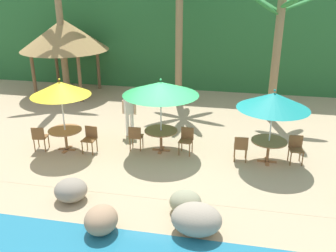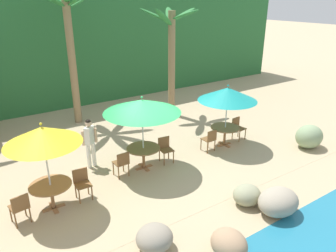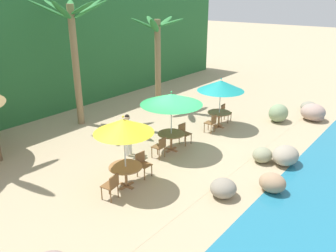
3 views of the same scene
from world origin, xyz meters
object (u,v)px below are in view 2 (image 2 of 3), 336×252
dining_table_green (143,151)px  chair_yellow_inland (20,207)px  palm_tree_second (69,30)px  chair_green_seaward (165,148)px  chair_green_inland (122,162)px  chair_teal_seaward (238,127)px  chair_teal_inland (210,139)px  chair_yellow_seaward (82,182)px  umbrella_green (142,106)px  umbrella_yellow (43,135)px  dining_table_teal (225,130)px  umbrella_teal (228,94)px  waiter_in_white (90,140)px  palm_tree_third (172,47)px  dining_table_yellow (51,189)px

dining_table_green → chair_yellow_inland: bearing=-168.7°
palm_tree_second → dining_table_green: bearing=-86.6°
chair_green_seaward → chair_green_inland: size_ratio=1.00×
chair_yellow_inland → chair_teal_seaward: (8.27, 0.80, 0.00)m
palm_tree_second → chair_teal_inland: bearing=-62.5°
chair_green_inland → chair_green_seaward: bearing=4.1°
chair_yellow_seaward → chair_green_seaward: (3.14, 0.53, 0.00)m
chair_green_inland → chair_teal_seaward: bearing=1.4°
chair_teal_inland → palm_tree_second: bearing=117.5°
umbrella_green → palm_tree_second: bearing=93.4°
umbrella_yellow → dining_table_teal: bearing=3.6°
umbrella_teal → waiter_in_white: (-4.87, 1.20, -1.04)m
chair_teal_seaward → chair_teal_inland: 1.71m
chair_green_inland → palm_tree_third: bearing=40.9°
umbrella_yellow → chair_green_seaward: bearing=8.3°
umbrella_yellow → chair_green_inland: 2.86m
dining_table_yellow → dining_table_teal: (6.61, 0.42, 0.00)m
chair_teal_seaward → palm_tree_third: bearing=98.0°
chair_green_inland → palm_tree_third: palm_tree_third is taller
chair_yellow_inland → umbrella_teal: size_ratio=0.36×
dining_table_green → palm_tree_third: size_ratio=0.22×
chair_green_inland → waiter_in_white: (-0.56, 1.16, 0.47)m
chair_green_seaward → dining_table_teal: (2.61, -0.16, 0.10)m
umbrella_yellow → umbrella_green: umbrella_green is taller
chair_yellow_seaward → palm_tree_third: 7.95m
umbrella_teal → chair_green_seaward: bearing=176.4°
chair_yellow_seaward → dining_table_green: size_ratio=0.79×
umbrella_green → dining_table_green: size_ratio=2.27×
dining_table_teal → palm_tree_third: palm_tree_third is taller
palm_tree_third → umbrella_yellow: bearing=-147.2°
umbrella_green → dining_table_teal: size_ratio=2.27×
dining_table_teal → palm_tree_second: bearing=124.4°
umbrella_green → chair_green_inland: bearing=-171.9°
dining_table_teal → waiter_in_white: 5.03m
umbrella_yellow → chair_teal_seaward: (7.45, 0.58, -1.64)m
dining_table_yellow → chair_green_seaward: (4.00, 0.58, -0.10)m
chair_teal_inland → palm_tree_third: palm_tree_third is taller
dining_table_yellow → umbrella_teal: 6.77m
palm_tree_third → waiter_in_white: 6.29m
dining_table_teal → chair_teal_seaward: 0.86m
umbrella_teal → dining_table_teal: bearing=90.0°
chair_green_inland → chair_teal_inland: bearing=-2.6°
umbrella_green → chair_teal_seaward: size_ratio=2.87×
palm_tree_second → umbrella_yellow: bearing=-115.4°
chair_yellow_inland → chair_green_inland: size_ratio=1.00×
palm_tree_third → chair_yellow_seaward: bearing=-144.0°
umbrella_green → chair_teal_inland: (2.62, -0.28, -1.66)m
chair_yellow_seaward → dining_table_green: chair_yellow_seaward is taller
umbrella_teal → chair_teal_seaward: umbrella_teal is taller
waiter_in_white → dining_table_green: bearing=-36.6°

